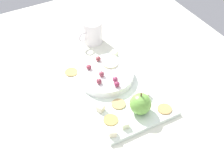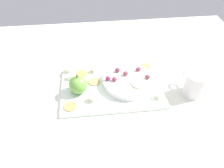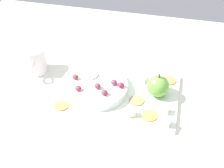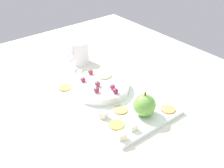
{
  "view_description": "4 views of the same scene",
  "coord_description": "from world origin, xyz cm",
  "px_view_note": "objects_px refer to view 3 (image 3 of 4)",
  "views": [
    {
      "loc": [
        63.68,
        -39.04,
        80.28
      ],
      "look_at": [
        -2.64,
        -2.68,
        9.29
      ],
      "focal_mm": 53.84,
      "sensor_mm": 36.0,
      "label": 1
    },
    {
      "loc": [
        2.09,
        59.0,
        61.16
      ],
      "look_at": [
        -4.21,
        1.98,
        7.44
      ],
      "focal_mm": 35.8,
      "sensor_mm": 36.0,
      "label": 2
    },
    {
      "loc": [
        9.28,
        -67.78,
        67.39
      ],
      "look_at": [
        -5.9,
        -0.34,
        7.48
      ],
      "focal_mm": 49.26,
      "sensor_mm": 36.0,
      "label": 3
    },
    {
      "loc": [
        53.16,
        -46.71,
        56.64
      ],
      "look_at": [
        -6.3,
        0.54,
        8.31
      ],
      "focal_mm": 45.7,
      "sensor_mm": 36.0,
      "label": 4
    }
  ],
  "objects_px": {
    "cheese_cube_1": "(165,110)",
    "grape_0": "(78,88)",
    "cracker_0": "(61,105)",
    "grape_4": "(97,86)",
    "cracker_3": "(169,80)",
    "cracker_2": "(136,101)",
    "grape_1": "(75,77)",
    "cheese_cube_4": "(167,122)",
    "cup": "(35,60)",
    "cheese_cube_0": "(131,113)",
    "serving_dish": "(97,87)",
    "cheese_cube_3": "(76,67)",
    "grape_5": "(104,93)",
    "apple_slice_0": "(90,74)",
    "platter": "(117,93)",
    "cracker_1": "(149,116)",
    "apple_whole": "(158,86)",
    "grape_3": "(121,85)",
    "grape_2": "(114,82)",
    "cheese_cube_2": "(144,79)"
  },
  "relations": [
    {
      "from": "grape_5",
      "to": "cup",
      "type": "relative_size",
      "value": 0.18
    },
    {
      "from": "grape_5",
      "to": "cup",
      "type": "bearing_deg",
      "value": 158.14
    },
    {
      "from": "apple_whole",
      "to": "grape_5",
      "type": "height_order",
      "value": "apple_whole"
    },
    {
      "from": "grape_3",
      "to": "grape_0",
      "type": "bearing_deg",
      "value": -161.25
    },
    {
      "from": "cheese_cube_0",
      "to": "cracker_0",
      "type": "bearing_deg",
      "value": -177.83
    },
    {
      "from": "cracker_0",
      "to": "cracker_3",
      "type": "bearing_deg",
      "value": 31.57
    },
    {
      "from": "apple_slice_0",
      "to": "cup",
      "type": "xyz_separation_m",
      "value": [
        -0.19,
        0.03,
        0.0
      ]
    },
    {
      "from": "cheese_cube_2",
      "to": "cheese_cube_1",
      "type": "bearing_deg",
      "value": -57.77
    },
    {
      "from": "apple_whole",
      "to": "serving_dish",
      "type": "bearing_deg",
      "value": -172.99
    },
    {
      "from": "cheese_cube_4",
      "to": "cracker_2",
      "type": "distance_m",
      "value": 0.12
    },
    {
      "from": "grape_3",
      "to": "platter",
      "type": "bearing_deg",
      "value": 152.8
    },
    {
      "from": "apple_whole",
      "to": "cracker_3",
      "type": "relative_size",
      "value": 1.5
    },
    {
      "from": "cheese_cube_1",
      "to": "cracker_0",
      "type": "xyz_separation_m",
      "value": [
        -0.29,
        -0.04,
        -0.01
      ]
    },
    {
      "from": "platter",
      "to": "serving_dish",
      "type": "bearing_deg",
      "value": -172.6
    },
    {
      "from": "platter",
      "to": "cheese_cube_2",
      "type": "height_order",
      "value": "cheese_cube_2"
    },
    {
      "from": "cheese_cube_2",
      "to": "cheese_cube_4",
      "type": "height_order",
      "value": "same"
    },
    {
      "from": "grape_1",
      "to": "grape_2",
      "type": "bearing_deg",
      "value": 0.27
    },
    {
      "from": "cracker_0",
      "to": "grape_0",
      "type": "bearing_deg",
      "value": 52.04
    },
    {
      "from": "apple_whole",
      "to": "grape_0",
      "type": "height_order",
      "value": "apple_whole"
    },
    {
      "from": "cracker_3",
      "to": "grape_3",
      "type": "xyz_separation_m",
      "value": [
        -0.14,
        -0.09,
        0.03
      ]
    },
    {
      "from": "cheese_cube_1",
      "to": "grape_0",
      "type": "distance_m",
      "value": 0.26
    },
    {
      "from": "cheese_cube_4",
      "to": "cracker_2",
      "type": "height_order",
      "value": "cheese_cube_4"
    },
    {
      "from": "cheese_cube_3",
      "to": "grape_4",
      "type": "relative_size",
      "value": 1.06
    },
    {
      "from": "grape_5",
      "to": "cracker_3",
      "type": "bearing_deg",
      "value": 37.17
    },
    {
      "from": "cheese_cube_3",
      "to": "cracker_3",
      "type": "relative_size",
      "value": 0.46
    },
    {
      "from": "grape_3",
      "to": "grape_4",
      "type": "relative_size",
      "value": 1.0
    },
    {
      "from": "cheese_cube_4",
      "to": "grape_3",
      "type": "bearing_deg",
      "value": 146.76
    },
    {
      "from": "cheese_cube_3",
      "to": "grape_5",
      "type": "height_order",
      "value": "grape_5"
    },
    {
      "from": "platter",
      "to": "grape_4",
      "type": "relative_size",
      "value": 18.96
    },
    {
      "from": "apple_whole",
      "to": "grape_0",
      "type": "relative_size",
      "value": 3.43
    },
    {
      "from": "grape_1",
      "to": "apple_slice_0",
      "type": "bearing_deg",
      "value": 35.2
    },
    {
      "from": "serving_dish",
      "to": "grape_4",
      "type": "bearing_deg",
      "value": -68.4
    },
    {
      "from": "grape_1",
      "to": "cup",
      "type": "height_order",
      "value": "cup"
    },
    {
      "from": "cheese_cube_0",
      "to": "grape_2",
      "type": "bearing_deg",
      "value": 127.44
    },
    {
      "from": "cracker_2",
      "to": "grape_5",
      "type": "xyz_separation_m",
      "value": [
        -0.09,
        -0.02,
        0.03
      ]
    },
    {
      "from": "cracker_1",
      "to": "cheese_cube_4",
      "type": "bearing_deg",
      "value": -23.27
    },
    {
      "from": "cracker_2",
      "to": "grape_1",
      "type": "bearing_deg",
      "value": 171.29
    },
    {
      "from": "cheese_cube_4",
      "to": "grape_1",
      "type": "xyz_separation_m",
      "value": [
        -0.29,
        0.1,
        0.02
      ]
    },
    {
      "from": "cheese_cube_0",
      "to": "cracker_0",
      "type": "relative_size",
      "value": 0.46
    },
    {
      "from": "serving_dish",
      "to": "cracker_0",
      "type": "distance_m",
      "value": 0.12
    },
    {
      "from": "grape_4",
      "to": "apple_slice_0",
      "type": "distance_m",
      "value": 0.07
    },
    {
      "from": "cheese_cube_4",
      "to": "cup",
      "type": "relative_size",
      "value": 0.2
    },
    {
      "from": "grape_5",
      "to": "apple_slice_0",
      "type": "relative_size",
      "value": 0.38
    },
    {
      "from": "grape_2",
      "to": "grape_4",
      "type": "relative_size",
      "value": 1.0
    },
    {
      "from": "cracker_2",
      "to": "cup",
      "type": "distance_m",
      "value": 0.36
    },
    {
      "from": "cracker_1",
      "to": "grape_4",
      "type": "xyz_separation_m",
      "value": [
        -0.16,
        0.05,
        0.03
      ]
    },
    {
      "from": "cheese_cube_1",
      "to": "grape_5",
      "type": "xyz_separation_m",
      "value": [
        -0.18,
        0.01,
        0.02
      ]
    },
    {
      "from": "platter",
      "to": "grape_0",
      "type": "bearing_deg",
      "value": -156.36
    },
    {
      "from": "apple_whole",
      "to": "grape_0",
      "type": "bearing_deg",
      "value": -164.9
    },
    {
      "from": "cracker_0",
      "to": "grape_4",
      "type": "height_order",
      "value": "grape_4"
    }
  ]
}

